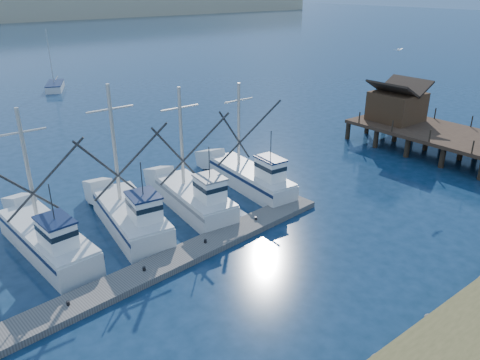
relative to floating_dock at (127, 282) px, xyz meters
name	(u,v)px	position (x,y,z in m)	size (l,w,h in m)	color
ground	(341,284)	(8.35, -6.50, -0.18)	(500.00, 500.00, 0.00)	#0C2338
floating_dock	(127,282)	(0.00, 0.00, 0.00)	(27.26, 1.82, 0.36)	#68625D
timber_pier	(431,122)	(29.85, 1.95, 2.39)	(7.00, 20.00, 8.00)	black
trawler_fleet	(81,232)	(-0.34, 4.88, 0.78)	(27.03, 8.55, 9.28)	silver
sailboat_near	(55,86)	(12.49, 48.11, 0.31)	(4.10, 6.01, 8.10)	silver
flying_gull	(398,50)	(26.19, 3.67, 8.65)	(1.11, 0.20, 0.20)	white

